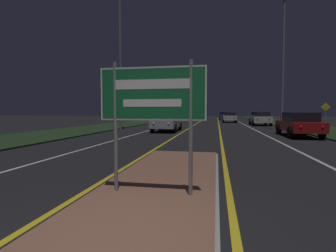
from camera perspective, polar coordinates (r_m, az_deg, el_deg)
median_island at (r=4.80m, az=-3.40°, el=-14.95°), size 2.32×9.72×0.10m
verge_left at (r=25.00m, az=-14.56°, el=-0.30°), size 5.00×100.00×0.08m
verge_right at (r=24.14m, az=30.89°, el=-0.77°), size 5.00×100.00×0.08m
centre_line_yellow_left at (r=27.74m, az=5.47°, el=0.06°), size 0.12×70.00×0.01m
centre_line_yellow_right at (r=27.63m, az=11.05°, el=0.00°), size 0.12×70.00×0.01m
lane_line_white_left at (r=28.13m, az=-0.32°, el=0.12°), size 0.12×70.00×0.01m
lane_line_white_right at (r=27.80m, az=16.94°, el=-0.06°), size 0.12×70.00×0.01m
edge_line_white_left at (r=28.85m, az=-6.18°, el=0.18°), size 0.10×70.00×0.01m
edge_line_white_right at (r=28.29m, az=22.99°, el=-0.12°), size 0.10×70.00×0.01m
highway_sign at (r=4.56m, az=-3.49°, el=5.58°), size 1.87×0.07×2.30m
streetlight_left_near at (r=22.19m, az=-10.37°, el=16.93°), size 0.48×0.48×11.31m
streetlight_right_near at (r=23.89m, az=23.81°, el=14.77°), size 0.45×0.45×10.97m
car_receding_0 at (r=17.71m, az=26.59°, el=0.43°), size 1.85×4.65×1.46m
car_receding_1 at (r=30.21m, az=19.40°, el=1.62°), size 1.95×4.50×1.46m
car_receding_2 at (r=36.90m, az=13.25°, el=1.92°), size 1.89×4.07×1.36m
car_receding_3 at (r=47.41m, az=12.15°, el=2.22°), size 1.96×4.39×1.39m
car_approaching_0 at (r=19.93m, az=-0.20°, el=0.94°), size 1.84×4.37×1.38m
warning_sign at (r=21.14m, az=31.06°, el=2.19°), size 0.60×0.06×2.05m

